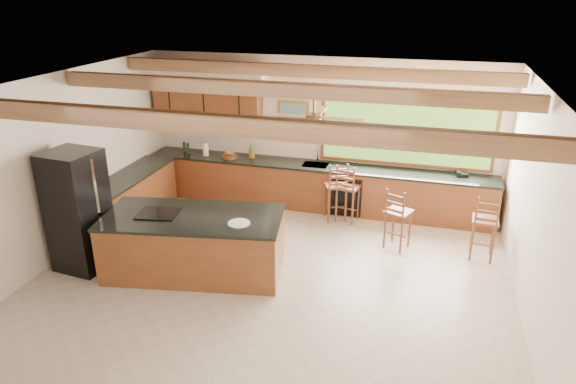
# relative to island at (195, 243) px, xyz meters

# --- Properties ---
(ground) EXTENTS (7.20, 7.20, 0.00)m
(ground) POSITION_rel_island_xyz_m (1.25, 0.09, -0.48)
(ground) COLOR #BBAC9B
(ground) RESTS_ON ground
(room_shell) EXTENTS (7.27, 6.54, 3.02)m
(room_shell) POSITION_rel_island_xyz_m (1.08, 0.74, 1.73)
(room_shell) COLOR #EFE2CE
(room_shell) RESTS_ON ground
(counter_run) EXTENTS (7.12, 3.10, 1.23)m
(counter_run) POSITION_rel_island_xyz_m (0.43, 2.61, -0.02)
(counter_run) COLOR brown
(counter_run) RESTS_ON ground
(island) EXTENTS (2.94, 1.76, 0.98)m
(island) POSITION_rel_island_xyz_m (0.00, 0.00, 0.00)
(island) COLOR brown
(island) RESTS_ON ground
(refrigerator) EXTENTS (0.83, 0.81, 1.94)m
(refrigerator) POSITION_rel_island_xyz_m (-1.80, -0.34, 0.49)
(refrigerator) COLOR black
(refrigerator) RESTS_ON ground
(bar_stool_a) EXTENTS (0.56, 0.57, 1.19)m
(bar_stool_a) POSITION_rel_island_xyz_m (1.76, 2.47, 0.22)
(bar_stool_a) COLOR brown
(bar_stool_a) RESTS_ON ground
(bar_stool_b) EXTENTS (0.49, 0.49, 1.17)m
(bar_stool_b) POSITION_rel_island_xyz_m (2.00, 2.48, 0.21)
(bar_stool_b) COLOR brown
(bar_stool_b) RESTS_ON ground
(bar_stool_c) EXTENTS (0.44, 0.44, 1.14)m
(bar_stool_c) POSITION_rel_island_xyz_m (4.41, 1.63, 0.19)
(bar_stool_c) COLOR brown
(bar_stool_c) RESTS_ON ground
(bar_stool_d) EXTENTS (0.52, 0.52, 1.11)m
(bar_stool_d) POSITION_rel_island_xyz_m (3.02, 1.63, 0.18)
(bar_stool_d) COLOR brown
(bar_stool_d) RESTS_ON ground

